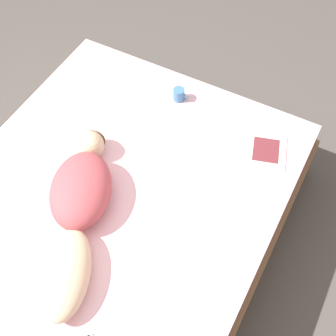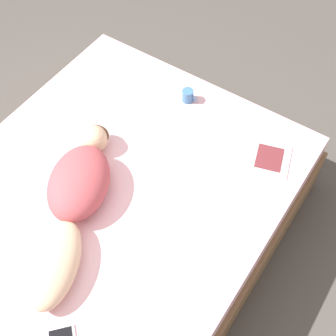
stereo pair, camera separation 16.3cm
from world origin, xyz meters
The scene contains 6 objects.
ground_plane centered at (0.00, 0.00, 0.00)m, with size 12.00×12.00×0.00m, color #4C4742.
bed centered at (0.00, 0.00, 0.27)m, with size 1.95×2.32×0.56m.
person centered at (-0.09, -0.20, 0.65)m, with size 0.71×1.19×0.22m.
open_magazine centered at (0.57, 0.72, 0.56)m, with size 0.57×0.42×0.01m.
coffee_mug centered at (-0.01, 0.90, 0.60)m, with size 0.11×0.08×0.09m.
cell_phone centered at (0.32, -0.81, 0.56)m, with size 0.14×0.15×0.01m.
Camera 2 is at (1.13, -1.07, 2.95)m, focal length 50.00 mm.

